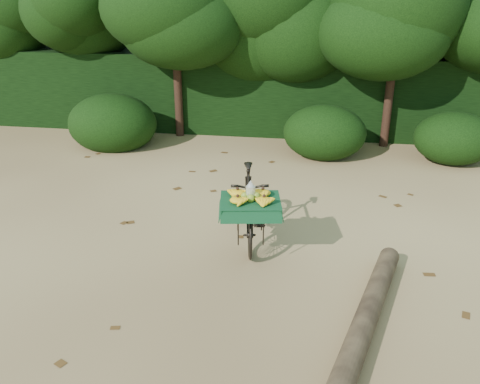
# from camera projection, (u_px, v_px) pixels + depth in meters

# --- Properties ---
(ground) EXTENTS (80.00, 80.00, 0.00)m
(ground) POSITION_uv_depth(u_px,v_px,m) (207.00, 255.00, 6.74)
(ground) COLOR tan
(ground) RESTS_ON ground
(vendor_bicycle) EXTENTS (0.90, 1.84, 1.04)m
(vendor_bicycle) POSITION_uv_depth(u_px,v_px,m) (249.00, 205.00, 6.93)
(vendor_bicycle) COLOR black
(vendor_bicycle) RESTS_ON ground
(fallen_log) EXTENTS (1.15, 3.28, 0.24)m
(fallen_log) POSITION_uv_depth(u_px,v_px,m) (361.00, 333.00, 5.08)
(fallen_log) COLOR brown
(fallen_log) RESTS_ON ground
(hedge_backdrop) EXTENTS (26.00, 1.80, 1.80)m
(hedge_backdrop) POSITION_uv_depth(u_px,v_px,m) (262.00, 91.00, 12.12)
(hedge_backdrop) COLOR black
(hedge_backdrop) RESTS_ON ground
(tree_row) EXTENTS (14.50, 2.00, 4.00)m
(tree_row) POSITION_uv_depth(u_px,v_px,m) (229.00, 47.00, 11.05)
(tree_row) COLOR black
(tree_row) RESTS_ON ground
(bush_clumps) EXTENTS (8.80, 1.70, 0.90)m
(bush_clumps) POSITION_uv_depth(u_px,v_px,m) (275.00, 133.00, 10.40)
(bush_clumps) COLOR black
(bush_clumps) RESTS_ON ground
(leaf_litter) EXTENTS (7.00, 7.30, 0.01)m
(leaf_litter) POSITION_uv_depth(u_px,v_px,m) (217.00, 232.00, 7.33)
(leaf_litter) COLOR #533516
(leaf_litter) RESTS_ON ground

